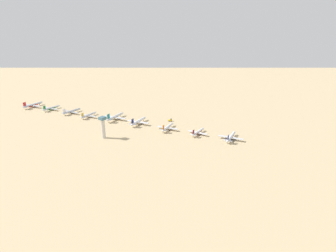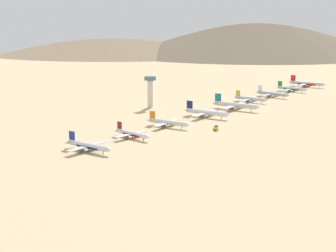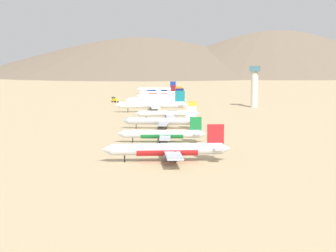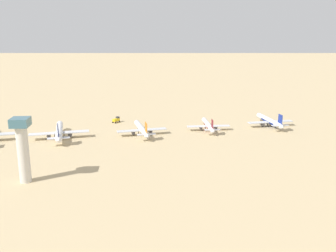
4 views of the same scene
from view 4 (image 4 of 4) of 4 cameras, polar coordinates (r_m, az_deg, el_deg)
name	(u,v)px [view 4 (image 4 of 4)]	position (r m, az deg, el deg)	size (l,w,h in m)	color
parked_jet_0	(270,121)	(258.90, 15.06, 0.76)	(37.82, 30.90, 10.92)	silver
parked_jet_1	(208,125)	(241.74, 6.07, 0.13)	(33.76, 27.38, 9.74)	white
parked_jet_2	(142,129)	(230.43, -4.01, -0.43)	(37.22, 30.51, 10.80)	silver
parked_jet_3	(59,131)	(231.47, -16.07, -0.79)	(42.14, 34.53, 12.22)	white
service_truck	(116,120)	(262.48, -7.80, 0.97)	(5.61, 5.20, 3.90)	yellow
control_tower	(23,147)	(167.44, -21.07, -2.91)	(7.20, 7.20, 27.71)	beige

